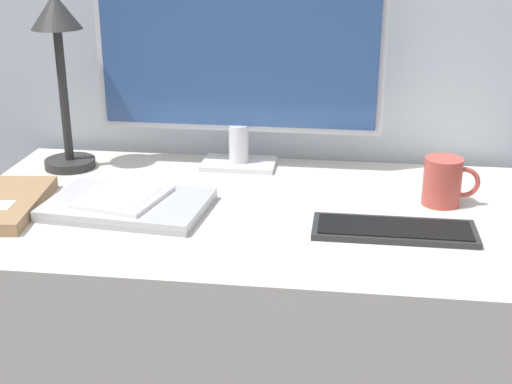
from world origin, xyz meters
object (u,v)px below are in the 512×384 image
keyboard (394,230)px  coffee_mug (444,181)px  ereader (124,197)px  notebook (1,204)px  desk_lamp (59,51)px  monitor (238,52)px  laptop (128,205)px

keyboard → coffee_mug: size_ratio=2.66×
keyboard → ereader: size_ratio=1.56×
notebook → ereader: bearing=8.0°
keyboard → desk_lamp: (-0.74, 0.28, 0.27)m
notebook → coffee_mug: (0.88, 0.15, 0.04)m
monitor → notebook: bearing=-142.1°
monitor → laptop: 0.43m
ereader → coffee_mug: bearing=10.3°
ereader → desk_lamp: 0.40m
ereader → laptop: bearing=-10.7°
laptop → keyboard: bearing=-4.9°
ereader → notebook: 0.25m
notebook → coffee_mug: coffee_mug is taller
monitor → ereader: (-0.19, -0.30, -0.24)m
monitor → laptop: (-0.18, -0.30, -0.26)m
keyboard → notebook: (-0.77, 0.01, 0.01)m
monitor → notebook: 0.60m
monitor → laptop: bearing=-120.4°
desk_lamp → notebook: bearing=-98.0°
keyboard → laptop: bearing=175.1°
monitor → keyboard: bearing=-45.1°
coffee_mug → keyboard: bearing=-122.6°
keyboard → coffee_mug: (0.10, 0.16, 0.04)m
laptop → notebook: size_ratio=1.17×
keyboard → laptop: laptop is taller
ereader → desk_lamp: bearing=130.9°
ereader → monitor: bearing=58.3°
notebook → laptop: bearing=7.3°
coffee_mug → desk_lamp: bearing=171.7°
desk_lamp → coffee_mug: size_ratio=3.50×
notebook → coffee_mug: bearing=9.7°
monitor → desk_lamp: bearing=-170.9°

